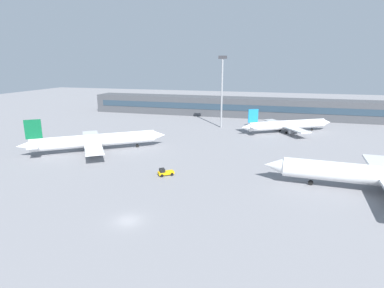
# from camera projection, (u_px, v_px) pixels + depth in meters

# --- Properties ---
(ground_plane) EXTENTS (400.00, 400.00, 0.00)m
(ground_plane) POSITION_uv_depth(u_px,v_px,m) (193.00, 154.00, 88.72)
(ground_plane) COLOR gray
(terminal_building) EXTENTS (139.12, 12.13, 9.00)m
(terminal_building) POSITION_uv_depth(u_px,v_px,m) (230.00, 107.00, 151.46)
(terminal_building) COLOR #3F4247
(terminal_building) RESTS_ON ground_plane
(airplane_near) EXTENTS (46.77, 32.61, 11.55)m
(airplane_near) POSITION_uv_depth(u_px,v_px,m) (384.00, 177.00, 61.45)
(airplane_near) COLOR silver
(airplane_near) RESTS_ON ground_plane
(airplane_mid) EXTENTS (35.73, 27.99, 10.36)m
(airplane_mid) POSITION_uv_depth(u_px,v_px,m) (96.00, 140.00, 91.37)
(airplane_mid) COLOR white
(airplane_mid) RESTS_ON ground_plane
(airplane_far) EXTENTS (33.32, 24.30, 9.23)m
(airplane_far) POSITION_uv_depth(u_px,v_px,m) (288.00, 125.00, 115.99)
(airplane_far) COLOR white
(airplane_far) RESTS_ON ground_plane
(baggage_tug_yellow) EXTENTS (3.76, 3.40, 1.75)m
(baggage_tug_yellow) POSITION_uv_depth(u_px,v_px,m) (165.00, 172.00, 71.86)
(baggage_tug_yellow) COLOR #F2B20C
(baggage_tug_yellow) RESTS_ON ground_plane
(floodlight_tower_west) EXTENTS (3.20, 0.80, 27.85)m
(floodlight_tower_west) POSITION_uv_depth(u_px,v_px,m) (222.00, 87.00, 121.33)
(floodlight_tower_west) COLOR gray
(floodlight_tower_west) RESTS_ON ground_plane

